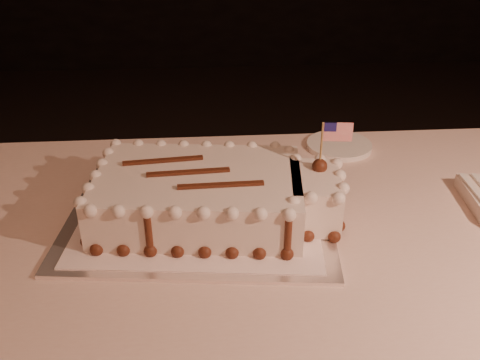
{
  "coord_description": "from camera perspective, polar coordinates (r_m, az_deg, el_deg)",
  "views": [
    {
      "loc": [
        -0.09,
        -0.29,
        1.34
      ],
      "look_at": [
        -0.02,
        0.61,
        0.84
      ],
      "focal_mm": 40.0,
      "sensor_mm": 36.0,
      "label": 1
    }
  ],
  "objects": [
    {
      "name": "banquet_table",
      "position": [
        1.32,
        0.97,
        -17.93
      ],
      "size": [
        2.4,
        0.8,
        0.75
      ],
      "primitive_type": "cube",
      "color": "beige",
      "rests_on": "ground"
    },
    {
      "name": "cake_board",
      "position": [
        1.07,
        -4.28,
        -4.01
      ],
      "size": [
        0.56,
        0.45,
        0.01
      ],
      "primitive_type": "cube",
      "rotation": [
        0.0,
        0.0,
        -0.11
      ],
      "color": "white",
      "rests_on": "banquet_table"
    },
    {
      "name": "doily",
      "position": [
        1.07,
        -4.29,
        -3.78
      ],
      "size": [
        0.5,
        0.4,
        0.0
      ],
      "primitive_type": "cube",
      "rotation": [
        0.0,
        0.0,
        -0.11
      ],
      "color": "white",
      "rests_on": "cake_board"
    },
    {
      "name": "sheet_cake",
      "position": [
        1.04,
        -2.87,
        -1.61
      ],
      "size": [
        0.51,
        0.32,
        0.2
      ],
      "color": "white",
      "rests_on": "doily"
    },
    {
      "name": "side_plate",
      "position": [
        1.37,
        10.53,
        3.65
      ],
      "size": [
        0.16,
        0.16,
        0.01
      ],
      "primitive_type": "cylinder",
      "color": "white",
      "rests_on": "banquet_table"
    }
  ]
}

